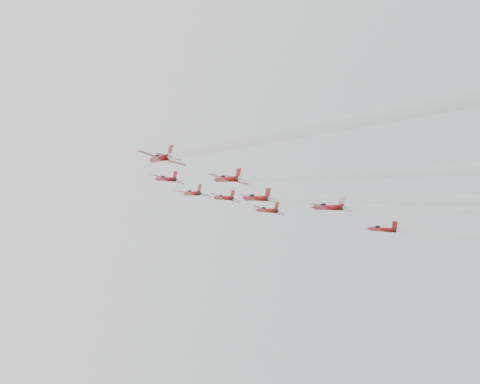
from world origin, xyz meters
TOP-DOWN VIEW (x-y plane):
  - jet_lead at (-1.77, 25.03)m, footprint 10.58×13.64m
  - jet_row2_left at (-14.27, 12.66)m, footprint 8.80×11.34m
  - jet_row2_center at (2.64, 15.12)m, footprint 9.01×11.62m
  - jet_row2_right at (14.88, 13.87)m, footprint 9.68×12.49m
  - jet_center at (2.60, -43.33)m, footprint 10.07×96.19m
  - jet_rear_farleft at (-24.91, -51.96)m, footprint 9.40×89.78m
  - jet_rear_left at (-11.40, -49.57)m, footprint 8.71×83.20m

SIDE VIEW (x-z plane):
  - jet_rear_farleft at x=-24.91m, z-range 105.92..156.31m
  - jet_rear_left at x=-11.40m, z-range 109.09..155.78m
  - jet_center at x=2.60m, z-range 108.89..162.88m
  - jet_row2_left at x=-14.27m, z-range 163.47..170.35m
  - jet_row2_right at x=14.88m, z-range 163.79..171.37m
  - jet_row2_center at x=2.64m, z-range 164.74..171.79m
  - jet_lead at x=-1.77m, z-range 169.62..177.90m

